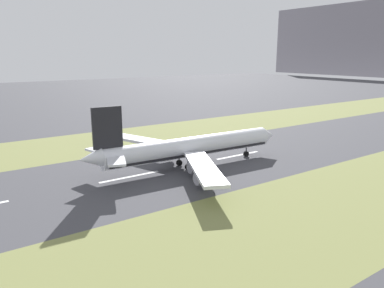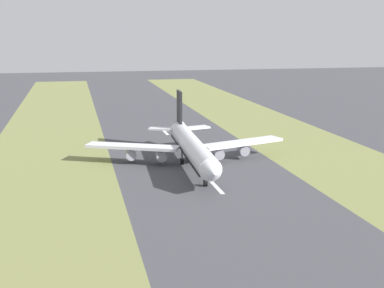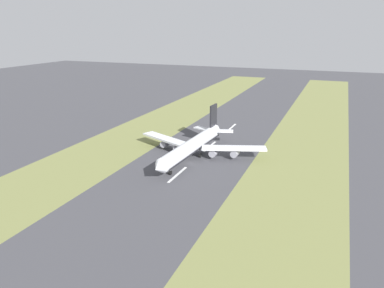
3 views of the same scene
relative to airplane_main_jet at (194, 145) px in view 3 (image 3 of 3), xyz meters
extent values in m
plane|color=#424247|center=(-1.50, 7.69, -6.02)|extent=(800.00, 800.00, 0.00)
cube|color=olive|center=(-46.50, 7.69, -6.02)|extent=(40.00, 600.00, 0.01)
cube|color=olive|center=(43.50, 7.69, -6.02)|extent=(40.00, 600.00, 0.01)
cube|color=silver|center=(-1.50, -58.10, -6.01)|extent=(1.20, 18.00, 0.01)
cube|color=silver|center=(-1.50, -18.10, -6.01)|extent=(1.20, 18.00, 0.01)
cube|color=silver|center=(-1.50, 21.90, -6.01)|extent=(1.20, 18.00, 0.01)
cylinder|color=silver|center=(0.10, 1.90, 0.18)|extent=(8.83, 56.23, 6.00)
cone|color=silver|center=(1.64, 32.36, 0.18)|extent=(6.13, 5.29, 5.88)
cone|color=silver|center=(-1.47, -29.06, 0.98)|extent=(5.40, 6.25, 5.10)
cube|color=black|center=(0.10, 1.90, -1.47)|extent=(8.42, 53.98, 0.70)
cube|color=silver|center=(-17.75, -4.42, -0.72)|extent=(29.37, 15.16, 0.90)
cube|color=silver|center=(17.21, -6.19, -0.72)|extent=(28.83, 17.65, 0.90)
cylinder|color=#93939E|center=(-9.09, -1.64, -3.17)|extent=(3.44, 4.96, 3.20)
cylinder|color=#93939E|center=(-18.26, -4.68, -3.17)|extent=(3.44, 4.96, 3.20)
cylinder|color=#93939E|center=(8.88, -2.55, -3.17)|extent=(3.44, 4.96, 3.20)
cylinder|color=#93939E|center=(17.69, -6.50, -3.17)|extent=(3.44, 4.96, 3.20)
cube|color=black|center=(-1.22, -24.06, 8.68)|extent=(1.20, 8.03, 11.00)
cube|color=silver|center=(-6.71, -23.79, 1.18)|extent=(10.80, 6.85, 0.60)
cube|color=silver|center=(4.27, -24.34, 1.18)|extent=(10.91, 7.68, 0.60)
cylinder|color=#59595E|center=(1.17, 23.16, -3.52)|extent=(0.50, 0.50, 3.20)
cylinder|color=black|center=(1.17, 23.16, -5.12)|extent=(0.99, 1.84, 1.80)
cylinder|color=#59595E|center=(-2.65, -0.96, -3.52)|extent=(0.50, 0.50, 3.20)
cylinder|color=black|center=(-2.65, -0.96, -5.12)|extent=(0.99, 1.84, 1.80)
cylinder|color=#59595E|center=(2.54, -1.23, -3.52)|extent=(0.50, 0.50, 3.20)
cylinder|color=black|center=(2.54, -1.23, -5.12)|extent=(0.99, 1.84, 1.80)
camera|label=1|loc=(90.15, -60.23, 27.50)|focal=35.00mm
camera|label=2|loc=(34.21, 155.26, 34.35)|focal=50.00mm
camera|label=3|loc=(-59.30, 151.22, 51.57)|focal=35.00mm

